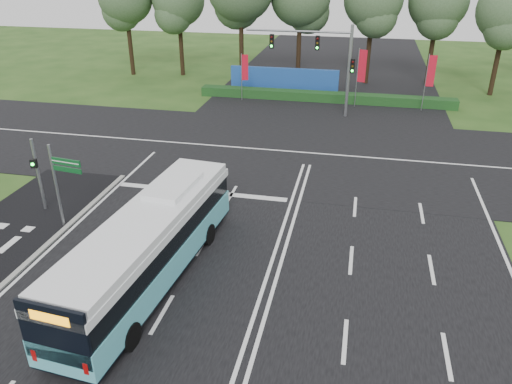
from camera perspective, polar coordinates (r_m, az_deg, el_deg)
ground at (r=22.14m, az=2.20°, el=-6.87°), size 120.00×120.00×0.00m
road_main at (r=22.13m, az=2.20°, el=-6.83°), size 20.00×120.00×0.04m
road_cross at (r=32.76m, az=5.89°, el=4.45°), size 120.00×14.00×0.05m
kerb_strip at (r=23.48m, az=-24.50°, el=-7.23°), size 0.25×18.00×0.12m
city_bus at (r=19.91m, az=-12.10°, el=-6.03°), size 3.39×11.57×3.27m
pedestrian_signal at (r=26.87m, az=-23.71°, el=2.06°), size 0.35×0.43×3.82m
street_sign at (r=24.48m, az=-21.42°, el=1.56°), size 1.62×0.30×4.17m
banner_flag_left at (r=43.87m, az=-1.37°, el=13.76°), size 0.58×0.19×4.04m
banner_flag_mid at (r=42.56m, az=11.88°, el=13.53°), size 0.70×0.24×4.85m
banner_flag_right at (r=42.98m, az=19.23°, el=12.57°), size 0.68×0.11×4.60m
traffic_light_gantry at (r=39.61m, az=8.02°, el=15.15°), size 8.41×0.28×7.00m
hedge at (r=44.48m, az=7.85°, el=10.71°), size 22.00×1.20×0.80m
blue_hoarding at (r=47.15m, az=3.21°, el=12.67°), size 10.00×0.30×2.20m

